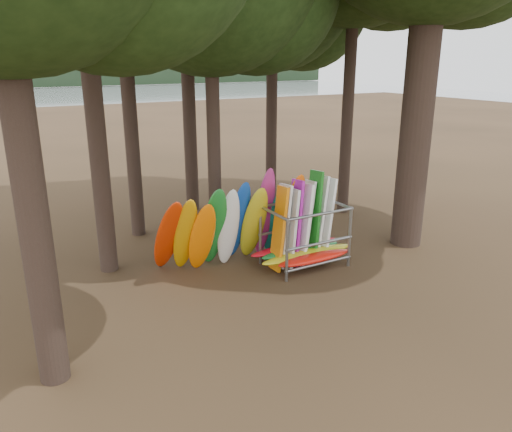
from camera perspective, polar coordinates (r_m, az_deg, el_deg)
ground at (r=15.18m, az=4.69°, el=-6.22°), size 120.00×120.00×0.00m
lake at (r=72.13m, az=-23.55°, el=11.34°), size 160.00×160.00×0.00m
far_shore at (r=121.76m, az=-26.55°, el=13.92°), size 160.00×4.00×4.00m
kayak_row at (r=15.14m, az=-1.85°, el=-0.92°), size 5.28×2.04×3.14m
storage_rack at (r=15.30m, az=5.53°, el=-2.38°), size 3.24×1.59×2.89m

